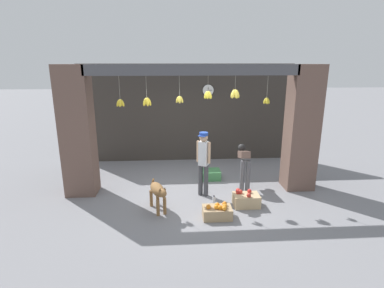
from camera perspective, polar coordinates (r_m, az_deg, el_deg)
ground_plane at (r=7.30m, az=0.21°, el=-9.61°), size 60.00×60.00×0.00m
shop_back_wall at (r=9.47m, az=-0.91°, el=5.86°), size 6.63×0.12×3.04m
shop_pillar_left at (r=7.41m, az=-20.98°, el=2.16°), size 0.70×0.60×3.04m
shop_pillar_right at (r=7.73m, az=20.19°, el=2.74°), size 0.70×0.60×3.04m
storefront_awning at (r=6.74m, az=0.17°, el=13.55°), size 4.73×0.27×0.92m
dog at (r=6.42m, az=-6.50°, el=-8.98°), size 0.46×0.86×0.66m
shopkeeper at (r=6.94m, az=2.20°, el=-2.99°), size 0.31×0.30×1.54m
worker_stooping at (r=7.52m, az=9.88°, el=-3.42°), size 0.27×0.79×1.04m
fruit_crate_oranges at (r=6.27m, az=4.86°, el=-12.76°), size 0.59×0.38×0.32m
fruit_crate_apples at (r=6.82m, az=10.25°, el=-10.38°), size 0.56×0.39×0.36m
produce_box_green at (r=8.20m, az=3.65°, el=-5.81°), size 0.49×0.44×0.25m
water_bottle at (r=6.79m, az=4.18°, el=-10.69°), size 0.07×0.07×0.22m
wall_clock at (r=9.36m, az=3.09°, el=10.19°), size 0.36×0.03×0.36m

